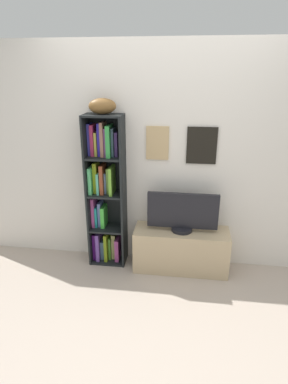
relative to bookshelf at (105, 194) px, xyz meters
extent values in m
cube|color=#B09F90|center=(0.61, -1.00, -0.82)|extent=(5.20, 5.20, 0.04)
cube|color=silver|center=(0.61, 0.13, 0.37)|extent=(4.80, 0.06, 2.33)
cube|color=tan|center=(0.55, 0.09, 0.55)|extent=(0.23, 0.02, 0.34)
cube|color=#C3B598|center=(0.55, 0.09, 0.55)|extent=(0.18, 0.01, 0.29)
cube|color=black|center=(0.99, 0.09, 0.54)|extent=(0.30, 0.02, 0.37)
cube|color=#CFA78C|center=(0.99, 0.09, 0.54)|extent=(0.25, 0.01, 0.32)
cube|color=black|center=(-0.16, -0.03, 0.02)|extent=(0.02, 0.26, 1.64)
cube|color=black|center=(0.21, -0.03, 0.02)|extent=(0.02, 0.26, 1.64)
cube|color=black|center=(0.02, 0.10, 0.02)|extent=(0.39, 0.01, 1.64)
cube|color=black|center=(0.02, -0.03, -0.79)|extent=(0.35, 0.25, 0.02)
cube|color=black|center=(0.02, -0.03, -0.39)|extent=(0.35, 0.25, 0.02)
cube|color=black|center=(0.02, -0.03, 0.01)|extent=(0.35, 0.25, 0.02)
cube|color=black|center=(0.02, -0.03, 0.41)|extent=(0.35, 0.25, 0.02)
cube|color=black|center=(0.02, -0.03, 0.83)|extent=(0.35, 0.25, 0.02)
cube|color=#400E5D|center=(-0.13, 0.00, -0.62)|extent=(0.04, 0.19, 0.32)
cube|color=#6B459B|center=(-0.09, -0.01, -0.61)|extent=(0.04, 0.21, 0.33)
cube|color=#446179|center=(-0.04, 0.01, -0.67)|extent=(0.04, 0.16, 0.22)
cube|color=olive|center=(0.00, -0.01, -0.62)|extent=(0.03, 0.20, 0.33)
cube|color=#457C25|center=(0.04, 0.01, -0.65)|extent=(0.02, 0.16, 0.27)
cube|color=#9A9D5A|center=(0.08, 0.02, -0.63)|extent=(0.04, 0.14, 0.30)
cube|color=#963C79|center=(0.13, 0.00, -0.65)|extent=(0.04, 0.19, 0.26)
cube|color=#A74488|center=(-0.13, 0.01, -0.21)|extent=(0.03, 0.16, 0.33)
cube|color=teal|center=(-0.10, 0.01, -0.26)|extent=(0.02, 0.16, 0.23)
cube|color=#5B6DAB|center=(-0.06, 0.02, -0.24)|extent=(0.03, 0.14, 0.28)
cube|color=green|center=(-0.02, 0.01, -0.26)|extent=(0.04, 0.17, 0.24)
cube|color=#53C071|center=(-0.13, -0.01, 0.16)|extent=(0.03, 0.21, 0.28)
cube|color=olive|center=(-0.09, 0.01, 0.18)|extent=(0.04, 0.16, 0.33)
cube|color=#50AE8F|center=(-0.05, -0.01, 0.13)|extent=(0.02, 0.20, 0.22)
cube|color=brown|center=(-0.01, 0.00, 0.18)|extent=(0.04, 0.19, 0.31)
cube|color=#5D76A5|center=(0.02, 0.02, 0.13)|extent=(0.02, 0.15, 0.22)
cube|color=olive|center=(0.05, 0.02, 0.16)|extent=(0.03, 0.15, 0.27)
cube|color=#69A732|center=(0.09, -0.01, 0.17)|extent=(0.03, 0.21, 0.30)
cube|color=#343297|center=(-0.13, 0.02, 0.58)|extent=(0.03, 0.13, 0.32)
cube|color=#9F274D|center=(-0.10, 0.02, 0.58)|extent=(0.03, 0.15, 0.31)
cube|color=#A89C3B|center=(-0.06, 0.02, 0.54)|extent=(0.03, 0.15, 0.24)
cube|color=#2B22A2|center=(-0.03, 0.02, 0.59)|extent=(0.03, 0.14, 0.33)
cube|color=#966551|center=(0.01, 0.01, 0.59)|extent=(0.03, 0.17, 0.34)
cube|color=#5A2E5C|center=(0.04, 0.00, 0.56)|extent=(0.02, 0.18, 0.29)
cube|color=green|center=(0.08, -0.01, 0.58)|extent=(0.04, 0.20, 0.32)
cube|color=#3B5464|center=(0.11, 0.01, 0.56)|extent=(0.02, 0.15, 0.29)
cube|color=#402B62|center=(0.14, 0.02, 0.54)|extent=(0.03, 0.14, 0.24)
ellipsoid|color=brown|center=(0.02, -0.03, 0.92)|extent=(0.30, 0.22, 0.15)
cube|color=tan|center=(0.83, -0.08, -0.57)|extent=(1.00, 0.35, 0.46)
cube|color=#857357|center=(0.83, -0.25, -0.57)|extent=(0.90, 0.01, 0.29)
cylinder|color=black|center=(0.83, -0.08, -0.32)|extent=(0.22, 0.22, 0.04)
cube|color=black|center=(0.83, -0.08, -0.11)|extent=(0.73, 0.04, 0.38)
cube|color=teal|center=(0.83, -0.09, -0.11)|extent=(0.69, 0.01, 0.34)
camera|label=1|loc=(0.85, -3.11, 1.24)|focal=30.06mm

